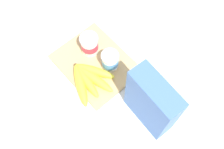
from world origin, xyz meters
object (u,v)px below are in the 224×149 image
(cereal_box, at_px, (152,103))
(yogurt_cup_back, at_px, (110,61))
(spoon, at_px, (68,25))
(banana_bunch, at_px, (89,79))
(yogurt_cup_front, at_px, (90,44))
(cutting_board, at_px, (95,64))

(cereal_box, xyz_separation_m, yogurt_cup_back, (-0.24, 0.03, -0.07))
(yogurt_cup_back, relative_size, spoon, 0.62)
(cereal_box, xyz_separation_m, banana_bunch, (-0.24, -0.08, -0.10))
(cereal_box, bearing_deg, yogurt_cup_back, 177.15)
(yogurt_cup_front, height_order, yogurt_cup_back, yogurt_cup_front)
(cereal_box, relative_size, banana_bunch, 1.35)
(cutting_board, xyz_separation_m, spoon, (-0.22, 0.03, -0.00))
(cutting_board, height_order, yogurt_cup_front, yogurt_cup_front)
(cutting_board, height_order, cereal_box, cereal_box)
(yogurt_cup_back, relative_size, banana_bunch, 0.43)
(spoon, bearing_deg, cereal_box, -2.83)
(cutting_board, height_order, spoon, cutting_board)
(cereal_box, xyz_separation_m, yogurt_cup_front, (-0.34, 0.01, -0.07))
(yogurt_cup_front, bearing_deg, banana_bunch, -41.73)
(spoon, bearing_deg, yogurt_cup_back, 0.34)
(yogurt_cup_front, distance_m, spoon, 0.18)
(cereal_box, height_order, spoon, cereal_box)
(cereal_box, xyz_separation_m, spoon, (-0.51, 0.03, -0.12))
(banana_bunch, bearing_deg, yogurt_cup_front, 138.27)
(banana_bunch, xyz_separation_m, spoon, (-0.27, 0.10, -0.03))
(banana_bunch, height_order, spoon, banana_bunch)
(cereal_box, distance_m, banana_bunch, 0.27)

